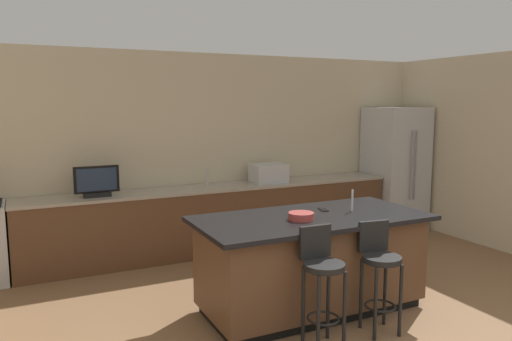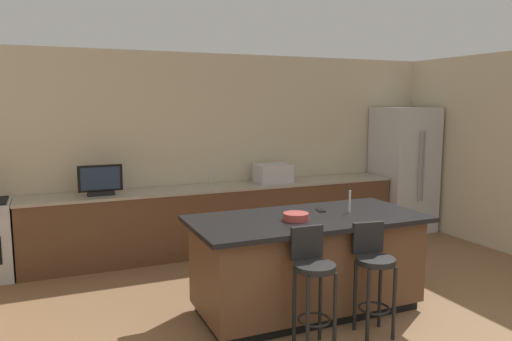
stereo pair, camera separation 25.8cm
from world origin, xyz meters
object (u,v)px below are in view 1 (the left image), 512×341
bar_stool_left (322,276)px  cell_phone (323,210)px  tv_monitor (97,183)px  fruit_bowl (301,216)px  bar_stool_right (379,267)px  refrigerator (395,168)px  microwave (268,173)px  kitchen_island (311,262)px

bar_stool_left → cell_phone: 1.07m
tv_monitor → fruit_bowl: (1.51, -2.23, -0.10)m
bar_stool_left → fruit_bowl: 0.70m
bar_stool_left → fruit_bowl: size_ratio=4.21×
bar_stool_right → fruit_bowl: fruit_bowl is taller
refrigerator → tv_monitor: size_ratio=3.70×
tv_monitor → refrigerator: bearing=-0.4°
fruit_bowl → cell_phone: 0.49m
fruit_bowl → cell_phone: (0.42, 0.26, -0.03)m
tv_monitor → bar_stool_right: tv_monitor is taller
microwave → refrigerator: bearing=-2.1°
bar_stool_left → cell_phone: size_ratio=6.71×
tv_monitor → bar_stool_right: bearing=-54.8°
tv_monitor → fruit_bowl: bearing=-55.9°
refrigerator → cell_phone: (-2.66, -1.94, -0.03)m
fruit_bowl → bar_stool_left: bearing=-104.2°
kitchen_island → bar_stool_right: bar_stool_right is taller
kitchen_island → microwave: 2.36m
microwave → tv_monitor: size_ratio=0.91×
bar_stool_right → fruit_bowl: (-0.46, 0.57, 0.39)m
bar_stool_left → bar_stool_right: size_ratio=1.03×
kitchen_island → refrigerator: bearing=36.0°
kitchen_island → bar_stool_left: (-0.32, -0.67, 0.13)m
microwave → kitchen_island: bearing=-106.8°
tv_monitor → bar_stool_left: (1.37, -2.81, -0.46)m
bar_stool_right → tv_monitor: bearing=133.7°
kitchen_island → microwave: microwave is taller
microwave → bar_stool_right: size_ratio=0.49×
cell_phone → refrigerator: bearing=49.7°
kitchen_island → tv_monitor: size_ratio=4.31×
refrigerator → tv_monitor: refrigerator is taller
kitchen_island → cell_phone: size_ratio=15.11×
microwave → cell_phone: microwave is taller
fruit_bowl → tv_monitor: bearing=124.1°
bar_stool_left → microwave: bearing=73.1°
kitchen_island → microwave: size_ratio=4.72×
refrigerator → bar_stool_right: 3.83m
kitchen_island → cell_phone: 0.55m
kitchen_island → tv_monitor: bearing=128.1°
refrigerator → microwave: 2.25m
tv_monitor → bar_stool_left: bearing=-64.1°
refrigerator → kitchen_island: bearing=-144.0°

